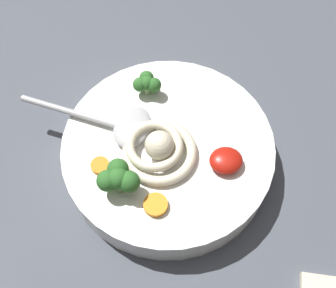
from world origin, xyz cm
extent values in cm
cube|color=#474C56|center=(0.00, 0.00, 1.34)|extent=(104.81, 104.81, 2.68)
cylinder|color=white|center=(0.83, 2.41, 4.96)|extent=(26.07, 26.07, 4.56)
cylinder|color=gold|center=(0.83, 2.41, 5.14)|extent=(22.94, 22.94, 4.20)
torus|color=beige|center=(1.99, 3.69, 7.86)|extent=(8.92, 8.92, 1.23)
torus|color=beige|center=(2.56, 3.30, 8.84)|extent=(9.55, 9.55, 1.11)
sphere|color=beige|center=(1.99, 3.69, 9.46)|extent=(3.46, 3.46, 3.46)
ellipsoid|color=#B7B7BC|center=(4.95, 0.45, 8.04)|extent=(6.55, 7.31, 1.60)
cylinder|color=#B7B7BC|center=(11.72, -2.78, 8.04)|extent=(13.88, 7.18, 0.80)
ellipsoid|color=#B2190F|center=(-5.58, 5.89, 8.13)|extent=(3.93, 3.54, 1.77)
cylinder|color=#7A9E60|center=(2.53, -5.61, 7.75)|extent=(0.94, 0.94, 1.01)
sphere|color=#2D6628|center=(2.53, -5.61, 9.17)|extent=(1.84, 1.84, 1.84)
sphere|color=#2D6628|center=(3.45, -5.61, 9.00)|extent=(1.84, 1.84, 1.84)
sphere|color=#2D6628|center=(1.69, -5.27, 9.09)|extent=(1.84, 1.84, 1.84)
sphere|color=#2D6628|center=(2.53, -6.53, 9.04)|extent=(1.84, 1.84, 1.84)
cylinder|color=#7A9E60|center=(6.92, 7.53, 7.92)|extent=(1.26, 1.26, 1.35)
sphere|color=#2D6628|center=(6.92, 7.53, 9.83)|extent=(2.47, 2.47, 2.47)
sphere|color=#2D6628|center=(8.15, 7.53, 9.60)|extent=(2.47, 2.47, 2.47)
sphere|color=#2D6628|center=(5.79, 7.98, 9.71)|extent=(2.47, 2.47, 2.47)
sphere|color=#2D6628|center=(6.92, 6.29, 9.65)|extent=(2.47, 2.47, 2.47)
cylinder|color=orange|center=(9.12, 4.52, 7.53)|extent=(2.22, 2.22, 0.59)
cylinder|color=orange|center=(3.16, 10.18, 7.60)|extent=(2.76, 2.76, 0.71)
camera|label=1|loc=(3.82, 27.60, 52.67)|focal=45.81mm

